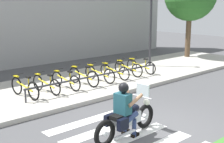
% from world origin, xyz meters
% --- Properties ---
extents(ground_plane, '(48.00, 48.00, 0.00)m').
position_xyz_m(ground_plane, '(0.00, 0.00, 0.00)').
color(ground_plane, '#4C4C4F').
extents(sidewalk, '(24.00, 4.40, 0.15)m').
position_xyz_m(sidewalk, '(0.00, 4.97, 0.07)').
color(sidewalk, '#B7B2A8').
rests_on(sidewalk, ground).
extents(crosswalk_stripe_2, '(2.80, 0.40, 0.01)m').
position_xyz_m(crosswalk_stripe_2, '(-1.02, 0.00, 0.00)').
color(crosswalk_stripe_2, white).
rests_on(crosswalk_stripe_2, ground).
extents(crosswalk_stripe_3, '(2.80, 0.40, 0.01)m').
position_xyz_m(crosswalk_stripe_3, '(-1.02, 0.80, 0.00)').
color(crosswalk_stripe_3, white).
rests_on(crosswalk_stripe_3, ground).
extents(crosswalk_stripe_4, '(2.80, 0.40, 0.01)m').
position_xyz_m(crosswalk_stripe_4, '(-1.02, 1.60, 0.00)').
color(crosswalk_stripe_4, white).
rests_on(crosswalk_stripe_4, ground).
extents(motorcycle, '(2.26, 0.70, 1.27)m').
position_xyz_m(motorcycle, '(-0.91, 0.09, 0.47)').
color(motorcycle, black).
rests_on(motorcycle, ground).
extents(rider, '(0.66, 0.58, 1.46)m').
position_xyz_m(rider, '(-0.98, 0.09, 0.84)').
color(rider, '#1E4C59').
rests_on(rider, ground).
extents(bicycle_0, '(0.48, 1.68, 0.79)m').
position_xyz_m(bicycle_0, '(-1.55, 4.50, 0.51)').
color(bicycle_0, black).
rests_on(bicycle_0, sidewalk).
extents(bicycle_1, '(0.48, 1.63, 0.73)m').
position_xyz_m(bicycle_1, '(-0.72, 4.50, 0.49)').
color(bicycle_1, black).
rests_on(bicycle_1, sidewalk).
extents(bicycle_2, '(0.48, 1.66, 0.74)m').
position_xyz_m(bicycle_2, '(0.12, 4.50, 0.49)').
color(bicycle_2, black).
rests_on(bicycle_2, sidewalk).
extents(bicycle_3, '(0.48, 1.73, 0.80)m').
position_xyz_m(bicycle_3, '(0.96, 4.50, 0.51)').
color(bicycle_3, black).
rests_on(bicycle_3, sidewalk).
extents(bicycle_4, '(0.48, 1.72, 0.76)m').
position_xyz_m(bicycle_4, '(1.79, 4.50, 0.50)').
color(bicycle_4, black).
rests_on(bicycle_4, sidewalk).
extents(bicycle_5, '(0.48, 1.67, 0.72)m').
position_xyz_m(bicycle_5, '(2.63, 4.50, 0.48)').
color(bicycle_5, black).
rests_on(bicycle_5, sidewalk).
extents(bicycle_6, '(0.48, 1.61, 0.74)m').
position_xyz_m(bicycle_6, '(3.47, 4.50, 0.49)').
color(bicycle_6, black).
rests_on(bicycle_6, sidewalk).
extents(bicycle_7, '(0.48, 1.67, 0.72)m').
position_xyz_m(bicycle_7, '(4.30, 4.50, 0.48)').
color(bicycle_7, black).
rests_on(bicycle_7, sidewalk).
extents(bike_rack, '(6.46, 0.07, 0.49)m').
position_xyz_m(bike_rack, '(1.38, 3.95, 0.58)').
color(bike_rack, '#333338').
rests_on(bike_rack, sidewalk).
extents(street_lamp, '(0.28, 0.28, 4.00)m').
position_xyz_m(street_lamp, '(5.93, 5.37, 2.45)').
color(street_lamp, '#2D2D33').
rests_on(street_lamp, ground).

